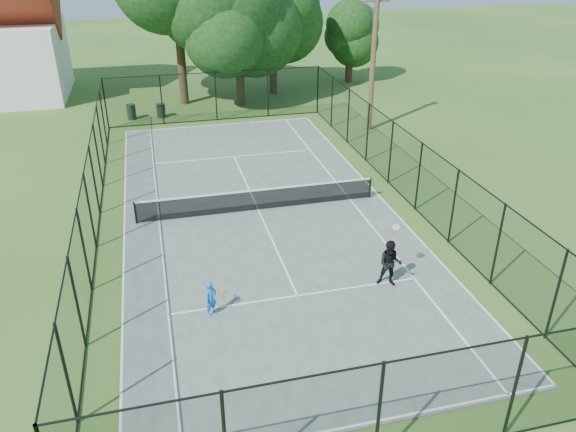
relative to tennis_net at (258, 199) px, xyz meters
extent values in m
plane|color=#32541C|center=(0.00, 0.00, -0.58)|extent=(120.00, 120.00, 0.00)
cube|color=#4C5A54|center=(0.00, 0.00, -0.55)|extent=(11.00, 24.00, 0.06)
cylinder|color=black|center=(-5.00, 0.00, -0.04)|extent=(0.08, 0.08, 0.95)
cylinder|color=black|center=(5.00, 0.00, -0.04)|extent=(0.08, 0.08, 0.95)
cube|color=black|center=(0.00, 0.00, -0.04)|extent=(10.00, 0.03, 0.88)
cube|color=white|center=(0.00, 0.00, 0.40)|extent=(10.00, 0.05, 0.06)
cylinder|color=#332114|center=(-1.63, 17.28, 1.71)|extent=(0.56, 0.56, 4.57)
sphere|color=black|center=(-1.63, 17.28, 6.05)|extent=(8.24, 8.24, 8.24)
cylinder|color=#332114|center=(2.04, 16.10, 1.32)|extent=(0.56, 0.56, 3.80)
sphere|color=black|center=(2.04, 16.10, 4.93)|extent=(6.82, 6.82, 6.82)
cylinder|color=#332114|center=(4.84, 18.50, 1.33)|extent=(0.56, 0.56, 3.81)
sphere|color=black|center=(4.84, 18.50, 4.74)|extent=(6.04, 6.04, 6.04)
cylinder|color=#332114|center=(11.28, 20.47, 0.61)|extent=(0.56, 0.56, 2.37)
sphere|color=black|center=(11.28, 20.47, 2.83)|extent=(4.15, 4.15, 4.15)
cylinder|color=black|center=(-5.13, 14.48, -0.13)|extent=(0.54, 0.54, 0.90)
cylinder|color=black|center=(-5.13, 14.48, 0.34)|extent=(0.58, 0.58, 0.05)
cylinder|color=black|center=(-3.33, 14.46, -0.17)|extent=(0.54, 0.54, 0.81)
cylinder|color=black|center=(-3.33, 14.46, 0.26)|extent=(0.58, 0.58, 0.05)
cylinder|color=#4C3823|center=(8.48, 9.00, 3.36)|extent=(0.30, 0.30, 7.89)
cube|color=#4C3823|center=(8.48, 9.00, 6.60)|extent=(1.40, 0.10, 0.10)
imported|color=blue|center=(-2.81, -6.70, 0.06)|extent=(0.50, 0.47, 1.16)
torus|color=gold|center=(-2.36, -6.55, 0.03)|extent=(0.27, 0.18, 0.29)
cylinder|color=silver|center=(-2.36, -6.55, 0.03)|extent=(0.23, 0.15, 0.25)
imported|color=black|center=(3.11, -6.52, 0.30)|extent=(0.98, 0.89, 1.63)
torus|color=gold|center=(3.36, -6.17, 1.43)|extent=(0.30, 0.28, 0.14)
cylinder|color=silver|center=(3.36, -6.17, 1.43)|extent=(0.26, 0.24, 0.11)
sphere|color=#CCE526|center=(3.65, -5.96, 1.61)|extent=(0.07, 0.07, 0.07)
camera|label=1|loc=(-3.94, -20.84, 10.09)|focal=35.00mm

